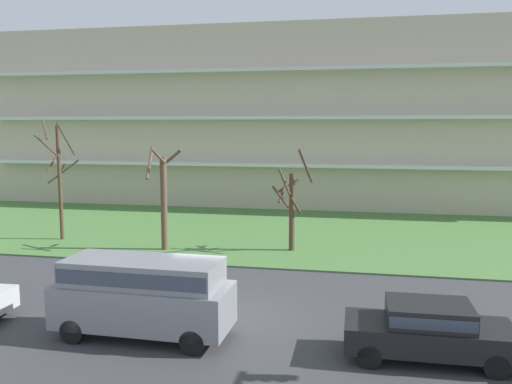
% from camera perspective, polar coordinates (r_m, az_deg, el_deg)
% --- Properties ---
extents(ground, '(160.00, 160.00, 0.00)m').
position_cam_1_polar(ground, '(17.88, -3.86, -13.30)').
color(ground, '#38383A').
extents(grass_lawn_strip, '(80.00, 16.00, 0.08)m').
position_cam_1_polar(grass_lawn_strip, '(31.11, 2.84, -4.33)').
color(grass_lawn_strip, '#477238').
rests_on(grass_lawn_strip, ground).
extents(apartment_building, '(50.32, 13.47, 13.58)m').
position_cam_1_polar(apartment_building, '(44.64, 5.58, 7.87)').
color(apartment_building, beige).
rests_on(apartment_building, ground).
extents(tree_far_left, '(1.87, 2.11, 6.58)m').
position_cam_1_polar(tree_far_left, '(30.37, -20.45, 1.62)').
color(tree_far_left, '#4C3828').
rests_on(tree_far_left, ground).
extents(tree_left, '(1.67, 1.67, 5.20)m').
position_cam_1_polar(tree_left, '(26.61, -9.97, -0.56)').
color(tree_left, brown).
rests_on(tree_left, ground).
extents(tree_center, '(2.04, 1.89, 5.16)m').
position_cam_1_polar(tree_center, '(26.08, 3.84, -1.33)').
color(tree_center, '#4C3828').
rests_on(tree_center, ground).
extents(sedan_black_near_left, '(4.41, 1.84, 1.57)m').
position_cam_1_polar(sedan_black_near_left, '(15.28, 18.06, -13.82)').
color(sedan_black_near_left, black).
rests_on(sedan_black_near_left, ground).
extents(van_gray_center_left, '(5.25, 2.12, 2.36)m').
position_cam_1_polar(van_gray_center_left, '(16.21, -12.05, -10.42)').
color(van_gray_center_left, slate).
rests_on(van_gray_center_left, ground).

